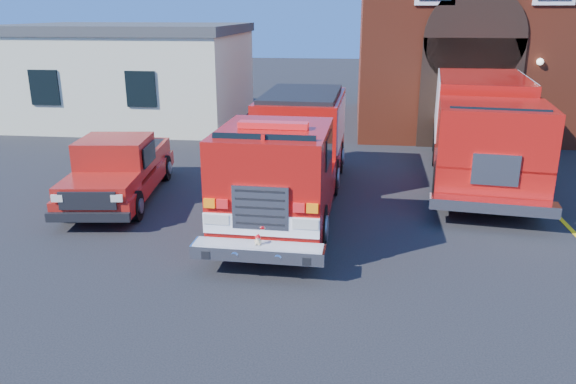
# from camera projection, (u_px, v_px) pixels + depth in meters

# --- Properties ---
(ground) EXTENTS (100.00, 100.00, 0.00)m
(ground) POSITION_uv_depth(u_px,v_px,m) (294.00, 229.00, 13.28)
(ground) COLOR black
(ground) RESTS_ON ground
(parking_stripe_near) EXTENTS (0.12, 3.00, 0.01)m
(parking_stripe_near) POSITION_uv_depth(u_px,v_px,m) (566.00, 225.00, 13.50)
(parking_stripe_near) COLOR yellow
(parking_stripe_near) RESTS_ON ground
(parking_stripe_mid) EXTENTS (0.12, 3.00, 0.01)m
(parking_stripe_mid) POSITION_uv_depth(u_px,v_px,m) (530.00, 188.00, 16.33)
(parking_stripe_mid) COLOR yellow
(parking_stripe_mid) RESTS_ON ground
(parking_stripe_far) EXTENTS (0.12, 3.00, 0.01)m
(parking_stripe_far) POSITION_uv_depth(u_px,v_px,m) (505.00, 162.00, 19.17)
(parking_stripe_far) COLOR yellow
(parking_stripe_far) RESTS_ON ground
(fire_station) EXTENTS (15.20, 10.20, 8.45)m
(fire_station) POSITION_uv_depth(u_px,v_px,m) (536.00, 27.00, 24.18)
(fire_station) COLOR maroon
(fire_station) RESTS_ON ground
(side_building) EXTENTS (10.20, 8.20, 4.35)m
(side_building) POSITION_uv_depth(u_px,v_px,m) (131.00, 72.00, 25.88)
(side_building) COLOR beige
(side_building) RESTS_ON ground
(fire_engine) EXTENTS (2.74, 8.87, 2.71)m
(fire_engine) POSITION_uv_depth(u_px,v_px,m) (292.00, 152.00, 14.60)
(fire_engine) COLOR black
(fire_engine) RESTS_ON ground
(pickup_truck) EXTENTS (2.51, 5.51, 1.74)m
(pickup_truck) POSITION_uv_depth(u_px,v_px,m) (120.00, 169.00, 15.19)
(pickup_truck) COLOR black
(pickup_truck) RESTS_ON ground
(secondary_truck) EXTENTS (3.90, 9.32, 2.93)m
(secondary_truck) POSITION_uv_depth(u_px,v_px,m) (482.00, 125.00, 17.03)
(secondary_truck) COLOR black
(secondary_truck) RESTS_ON ground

